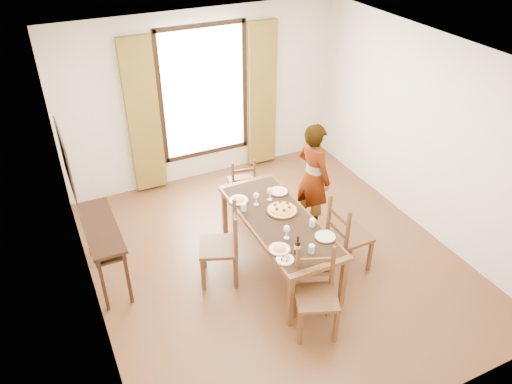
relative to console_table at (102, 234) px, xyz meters
name	(u,v)px	position (x,y,z in m)	size (l,w,h in m)	color
ground	(275,259)	(2.03, -0.60, -0.68)	(5.00, 5.00, 0.00)	#4B2817
room_shell	(272,153)	(2.03, -0.47, 0.86)	(4.60, 5.10, 2.74)	white
console_table	(102,234)	(0.00, 0.00, 0.00)	(0.38, 1.20, 0.80)	black
dining_table	(279,222)	(2.01, -0.71, 0.01)	(0.80, 2.02, 0.76)	brown
chair_west	(222,247)	(1.28, -0.62, -0.20)	(0.60, 0.60, 1.04)	brown
chair_north	(242,183)	(2.16, 0.75, -0.29)	(0.43, 0.43, 0.85)	brown
chair_south	(316,296)	(1.90, -1.81, -0.21)	(0.58, 0.58, 1.01)	brown
chair_east	(347,237)	(2.78, -1.10, -0.20)	(0.47, 0.47, 1.03)	brown
man	(313,177)	(2.85, -0.11, 0.11)	(0.50, 0.65, 1.59)	gray
plate_sw	(279,248)	(1.73, -1.25, 0.10)	(0.27, 0.27, 0.05)	silver
plate_se	(325,235)	(2.32, -1.28, 0.10)	(0.27, 0.27, 0.05)	silver
plate_nw	(239,199)	(1.72, -0.16, 0.10)	(0.27, 0.27, 0.05)	silver
plate_ne	(279,190)	(2.28, -0.19, 0.10)	(0.27, 0.27, 0.05)	silver
pasta_platter	(282,208)	(2.11, -0.60, 0.12)	(0.40, 0.40, 0.10)	orange
caprese_plate	(285,259)	(1.71, -1.43, 0.09)	(0.20, 0.20, 0.04)	silver
wine_glass_a	(287,232)	(1.90, -1.10, 0.16)	(0.08, 0.08, 0.18)	white
wine_glass_b	(270,194)	(2.09, -0.30, 0.16)	(0.08, 0.08, 0.18)	white
wine_glass_c	(256,199)	(1.88, -0.33, 0.16)	(0.08, 0.08, 0.18)	white
tumbler_a	(312,223)	(2.29, -1.03, 0.12)	(0.07, 0.07, 0.10)	silver
tumbler_b	(244,207)	(1.69, -0.38, 0.12)	(0.07, 0.07, 0.10)	silver
tumbler_c	(312,249)	(2.03, -1.45, 0.12)	(0.07, 0.07, 0.10)	silver
wine_bottle	(298,245)	(1.88, -1.40, 0.20)	(0.07, 0.07, 0.25)	black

